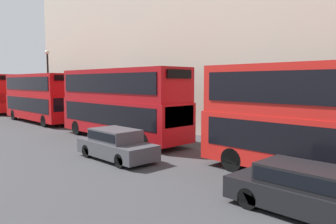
# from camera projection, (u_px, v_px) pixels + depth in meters

# --- Properties ---
(bus_second_in_queue) EXTENTS (2.59, 10.57, 4.53)m
(bus_second_in_queue) POSITION_uv_depth(u_px,v_px,m) (121.00, 101.00, 21.00)
(bus_second_in_queue) COLOR #A80F14
(bus_second_in_queue) RESTS_ON ground
(bus_third_in_queue) EXTENTS (2.59, 10.27, 4.41)m
(bus_third_in_queue) POSITION_uv_depth(u_px,v_px,m) (40.00, 96.00, 30.04)
(bus_third_in_queue) COLOR #B20C0F
(bus_third_in_queue) RESTS_ON ground
(car_dark_sedan) EXTENTS (1.77, 4.68, 1.41)m
(car_dark_sedan) POSITION_uv_depth(u_px,v_px,m) (309.00, 190.00, 9.10)
(car_dark_sedan) COLOR black
(car_dark_sedan) RESTS_ON ground
(car_hatchback) EXTENTS (1.80, 4.36, 1.47)m
(car_hatchback) POSITION_uv_depth(u_px,v_px,m) (116.00, 144.00, 15.73)
(car_hatchback) COLOR #47474C
(car_hatchback) RESTS_ON ground
(street_lamp) EXTENTS (0.44, 0.44, 6.91)m
(street_lamp) POSITION_uv_depth(u_px,v_px,m) (48.00, 77.00, 33.36)
(street_lamp) COLOR black
(street_lamp) RESTS_ON ground
(pedestrian) EXTENTS (0.36, 0.36, 1.81)m
(pedestrian) POSITION_uv_depth(u_px,v_px,m) (157.00, 125.00, 21.93)
(pedestrian) COLOR #334C6B
(pedestrian) RESTS_ON ground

